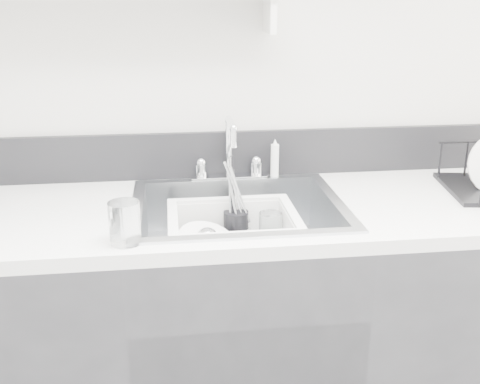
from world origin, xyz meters
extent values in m
cube|color=silver|center=(0.00, 1.49, 1.30)|extent=(3.50, 0.02, 2.60)
cube|color=#2A2A2E|center=(0.00, 1.19, 0.44)|extent=(3.20, 0.62, 0.88)
cube|color=white|center=(0.00, 1.19, 0.90)|extent=(3.20, 0.62, 0.04)
cube|color=black|center=(0.00, 1.49, 1.00)|extent=(3.20, 0.02, 0.16)
cube|color=silver|center=(0.00, 1.44, 0.93)|extent=(0.26, 0.06, 0.02)
cylinder|color=silver|center=(-0.10, 1.44, 0.96)|extent=(0.04, 0.04, 0.05)
cylinder|color=silver|center=(0.10, 1.44, 0.96)|extent=(0.04, 0.04, 0.05)
cylinder|color=silver|center=(0.00, 1.44, 1.03)|extent=(0.02, 0.02, 0.20)
cylinder|color=silver|center=(0.00, 1.37, 1.14)|extent=(0.02, 0.15, 0.02)
cylinder|color=white|center=(0.16, 1.44, 0.99)|extent=(0.03, 0.03, 0.14)
cube|color=silver|center=(0.13, 1.42, 1.46)|extent=(0.02, 0.14, 0.10)
cylinder|color=white|center=(-0.09, 1.16, 0.77)|extent=(0.20, 0.20, 0.01)
cylinder|color=white|center=(-0.08, 1.17, 0.79)|extent=(0.19, 0.19, 0.01)
cylinder|color=white|center=(-0.10, 1.16, 0.82)|extent=(0.22, 0.22, 0.08)
cylinder|color=black|center=(0.00, 1.27, 0.82)|extent=(0.08, 0.08, 0.10)
cylinder|color=silver|center=(-0.01, 1.28, 0.91)|extent=(0.01, 0.05, 0.20)
cylinder|color=silver|center=(0.02, 1.26, 0.90)|extent=(0.02, 0.04, 0.18)
cylinder|color=black|center=(-0.01, 1.28, 0.93)|extent=(0.01, 0.06, 0.22)
cylinder|color=white|center=(0.11, 1.23, 0.82)|extent=(0.09, 0.09, 0.11)
cylinder|color=white|center=(-0.32, 0.95, 0.98)|extent=(0.10, 0.10, 0.11)
imported|color=white|center=(0.06, 1.13, 0.78)|extent=(0.13, 0.13, 0.03)
camera|label=1|loc=(-0.20, -0.39, 1.52)|focal=42.00mm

